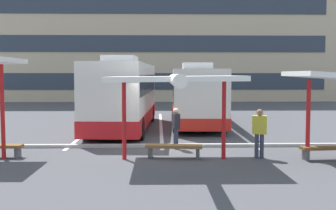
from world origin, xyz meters
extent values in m
plane|color=#47474C|center=(0.00, 0.00, 0.00)|extent=(160.00, 160.00, 0.00)
cube|color=#C6B293|center=(0.00, 35.11, 9.65)|extent=(37.34, 15.79, 19.29)
cube|color=#2D3847|center=(0.00, 27.18, 2.12)|extent=(34.35, 0.08, 1.70)
cube|color=#2D3847|center=(0.00, 27.18, 5.98)|extent=(34.35, 0.08, 1.70)
cube|color=#2D3847|center=(0.00, 27.18, 9.84)|extent=(34.35, 0.08, 1.70)
cube|color=silver|center=(-1.91, 6.19, 1.82)|extent=(3.07, 10.29, 3.09)
cube|color=red|center=(-1.91, 6.19, 0.63)|extent=(3.11, 10.33, 0.71)
cube|color=black|center=(-1.91, 6.19, 2.35)|extent=(3.05, 9.48, 0.92)
cube|color=black|center=(-1.64, 11.24, 2.19)|extent=(2.23, 0.20, 1.85)
cube|color=silver|center=(-1.97, 4.93, 3.54)|extent=(1.63, 2.28, 0.36)
cylinder|color=black|center=(-2.89, 9.73, 0.50)|extent=(0.35, 1.01, 1.00)
cylinder|color=black|center=(-0.56, 9.61, 0.50)|extent=(0.35, 1.01, 1.00)
cylinder|color=black|center=(-3.25, 2.78, 0.50)|extent=(0.35, 1.01, 1.00)
cylinder|color=black|center=(-0.92, 2.65, 0.50)|extent=(0.35, 1.01, 1.00)
cube|color=silver|center=(2.00, 8.62, 1.69)|extent=(2.88, 10.75, 2.82)
cube|color=red|center=(2.00, 8.62, 0.56)|extent=(2.93, 10.79, 0.57)
cube|color=black|center=(2.00, 8.62, 1.96)|extent=(2.89, 9.90, 1.17)
cube|color=black|center=(2.16, 13.93, 2.02)|extent=(2.25, 0.15, 1.69)
cube|color=silver|center=(1.96, 7.29, 3.28)|extent=(1.60, 2.25, 0.36)
cylinder|color=black|center=(0.94, 12.39, 0.50)|extent=(0.33, 1.01, 1.00)
cylinder|color=black|center=(3.30, 12.32, 0.50)|extent=(0.33, 1.01, 1.00)
cylinder|color=black|center=(0.71, 4.92, 0.50)|extent=(0.33, 1.01, 1.00)
cylinder|color=black|center=(3.07, 4.85, 0.50)|extent=(0.33, 1.01, 1.00)
cube|color=white|center=(-3.66, 7.23, 0.00)|extent=(0.16, 14.00, 0.01)
cube|color=white|center=(0.00, 7.23, 0.00)|extent=(0.16, 14.00, 0.01)
cube|color=white|center=(3.66, 7.23, 0.00)|extent=(0.16, 14.00, 0.01)
cylinder|color=red|center=(-5.36, -1.15, 1.59)|extent=(0.14, 0.14, 3.17)
cube|color=#4C4C51|center=(-4.94, -1.01, 0.17)|extent=(0.14, 0.34, 0.35)
cylinder|color=red|center=(-1.29, -1.36, 1.31)|extent=(0.14, 0.14, 2.62)
cylinder|color=red|center=(2.04, -1.36, 1.31)|extent=(0.14, 0.14, 2.62)
cube|color=white|center=(0.38, -1.36, 2.70)|extent=(4.33, 3.38, 0.20)
cylinder|color=white|center=(0.38, -2.90, 2.67)|extent=(0.36, 4.33, 0.36)
cube|color=brown|center=(0.38, -1.17, 0.40)|extent=(1.96, 0.66, 0.10)
cube|color=#4C4C51|center=(-0.43, -1.07, 0.17)|extent=(0.16, 0.35, 0.35)
cube|color=#4C4C51|center=(1.19, -1.27, 0.17)|extent=(0.16, 0.35, 0.35)
cylinder|color=red|center=(4.80, -1.61, 1.32)|extent=(0.14, 0.14, 2.65)
cube|color=brown|center=(5.44, -1.59, 0.40)|extent=(1.77, 0.58, 0.10)
cube|color=#4C4C51|center=(4.73, -1.65, 0.17)|extent=(0.15, 0.35, 0.35)
cube|color=#ADADA8|center=(0.00, 0.90, 0.06)|extent=(44.00, 0.24, 0.12)
cylinder|color=#33384C|center=(0.50, 0.59, 0.39)|extent=(0.14, 0.14, 0.77)
cylinder|color=#33384C|center=(0.54, 0.44, 0.39)|extent=(0.14, 0.14, 0.77)
cube|color=#26262D|center=(0.52, 0.52, 1.06)|extent=(0.31, 0.49, 0.58)
sphere|color=beige|center=(0.52, 0.52, 1.46)|extent=(0.21, 0.21, 0.21)
cylinder|color=#33384C|center=(3.19, -1.24, 0.41)|extent=(0.14, 0.14, 0.83)
cylinder|color=#33384C|center=(3.35, -1.29, 0.41)|extent=(0.14, 0.14, 0.83)
cube|color=gold|center=(3.27, -1.26, 1.14)|extent=(0.52, 0.34, 0.62)
sphere|color=#936B4C|center=(3.27, -1.26, 1.56)|extent=(0.22, 0.22, 0.22)
camera|label=1|loc=(-0.16, -14.82, 2.83)|focal=43.49mm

